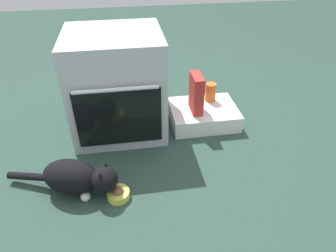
{
  "coord_description": "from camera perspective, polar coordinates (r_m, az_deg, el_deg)",
  "views": [
    {
      "loc": [
        -0.01,
        -1.45,
        1.31
      ],
      "look_at": [
        0.23,
        0.03,
        0.25
      ],
      "focal_mm": 32.16,
      "sensor_mm": 36.0,
      "label": 1
    }
  ],
  "objects": [
    {
      "name": "ground",
      "position": [
        1.95,
        -6.48,
        -7.08
      ],
      "size": [
        8.0,
        8.0,
        0.0
      ],
      "primitive_type": "plane",
      "color": "#284238"
    },
    {
      "name": "cereal_box",
      "position": [
        2.15,
        5.39,
        6.14
      ],
      "size": [
        0.07,
        0.18,
        0.28
      ],
      "primitive_type": "cube",
      "color": "#B72D28",
      "rests_on": "pantry_cabinet"
    },
    {
      "name": "cat",
      "position": [
        1.77,
        -16.89,
        -9.27
      ],
      "size": [
        0.65,
        0.3,
        0.22
      ],
      "rotation": [
        0.0,
        0.0,
        -0.34
      ],
      "color": "black",
      "rests_on": "ground"
    },
    {
      "name": "sauce_jar",
      "position": [
        2.33,
        8.06,
        6.37
      ],
      "size": [
        0.08,
        0.08,
        0.14
      ],
      "primitive_type": "cylinder",
      "color": "#D16023",
      "rests_on": "pantry_cabinet"
    },
    {
      "name": "oven",
      "position": [
        2.1,
        -9.65,
        7.74
      ],
      "size": [
        0.62,
        0.61,
        0.71
      ],
      "color": "#B7BABF",
      "rests_on": "ground"
    },
    {
      "name": "pantry_cabinet",
      "position": [
        2.3,
        6.68,
        2.19
      ],
      "size": [
        0.49,
        0.39,
        0.13
      ],
      "primitive_type": "cube",
      "color": "white",
      "rests_on": "ground"
    },
    {
      "name": "food_bowl",
      "position": [
        1.75,
        -9.41,
        -12.56
      ],
      "size": [
        0.13,
        0.13,
        0.07
      ],
      "color": "#D1D14C",
      "rests_on": "ground"
    }
  ]
}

